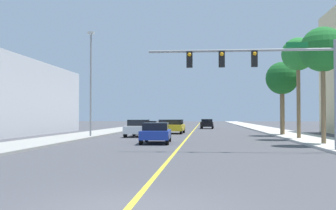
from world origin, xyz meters
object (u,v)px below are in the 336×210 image
palm_mid (298,55)px  car_yellow (175,126)px  palm_near (323,50)px  car_silver (165,124)px  street_lamp (91,79)px  traffic_signal_mast (268,68)px  palm_far (282,79)px  car_black (207,124)px  car_white (139,128)px  car_gray (149,127)px  car_blue (156,133)px

palm_mid → car_yellow: 16.01m
palm_near → car_silver: bearing=111.1°
street_lamp → car_yellow: street_lamp is taller
traffic_signal_mast → street_lamp: bearing=135.9°
traffic_signal_mast → palm_far: size_ratio=1.43×
car_black → car_silver: bearing=175.2°
street_lamp → palm_near: (17.22, -7.94, 0.90)m
car_silver → car_white: car_white is taller
car_gray → palm_near: bearing=-51.1°
palm_mid → car_blue: bearing=-154.8°
palm_near → car_gray: (-13.22, 15.71, -5.28)m
car_black → car_silver: size_ratio=0.91×
traffic_signal_mast → car_black: (-3.00, 38.86, -3.59)m
palm_mid → car_blue: size_ratio=1.72×
palm_near → car_blue: (-10.74, 1.40, -5.26)m
street_lamp → palm_near: street_lamp is taller
traffic_signal_mast → car_black: size_ratio=2.42×
car_gray → car_silver: car_gray is taller
palm_far → car_gray: palm_far is taller
street_lamp → car_white: bearing=28.3°
car_yellow → car_white: bearing=-109.8°
street_lamp → car_black: bearing=68.9°
palm_near → car_white: 17.50m
street_lamp → palm_mid: street_lamp is taller
car_silver → car_black: bearing=-6.0°
palm_near → car_yellow: (-10.61, 16.95, -5.22)m
street_lamp → car_black: 28.39m
palm_far → street_lamp: bearing=-164.0°
street_lamp → car_silver: street_lamp is taller
street_lamp → palm_near: size_ratio=1.23×
street_lamp → palm_mid: (17.15, -1.52, 1.55)m
palm_far → car_silver: size_ratio=1.53×
palm_near → car_black: 35.23m
car_white → car_black: bearing=78.3°
palm_mid → car_gray: size_ratio=1.94×
street_lamp → palm_near: bearing=-24.7°
car_blue → traffic_signal_mast: bearing=-45.5°
car_white → palm_far: bearing=14.8°
palm_near → palm_far: palm_near is taller
car_white → car_blue: size_ratio=0.99×
car_yellow → street_lamp: bearing=-124.4°
car_black → car_yellow: car_yellow is taller
palm_mid → palm_far: palm_mid is taller
palm_mid → car_yellow: bearing=135.0°
car_gray → car_black: bearing=70.5°
palm_near → palm_mid: palm_mid is taller
car_silver → car_blue: 33.67m
car_black → street_lamp: bearing=-108.3°
palm_near → car_yellow: 20.66m
palm_near → car_blue: 12.04m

